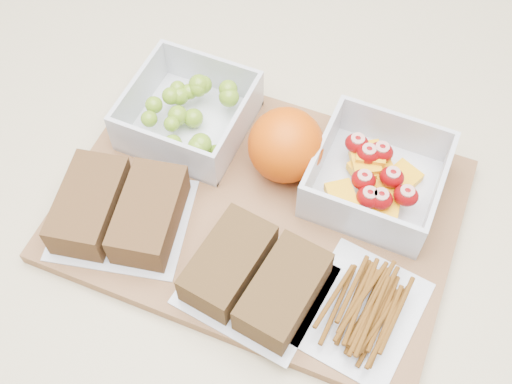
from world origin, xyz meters
TOP-DOWN VIEW (x-y plane):
  - counter at (0.00, 0.00)m, footprint 1.20×0.90m
  - cutting_board at (0.02, -0.01)m, footprint 0.43×0.31m
  - grape_container at (-0.10, 0.06)m, footprint 0.13×0.13m
  - fruit_container at (0.13, 0.06)m, footprint 0.13×0.13m
  - orange at (0.03, 0.04)m, footprint 0.08×0.08m
  - sandwich_bag_left at (-0.11, -0.09)m, footprint 0.17×0.15m
  - sandwich_bag_center at (0.05, -0.10)m, footprint 0.15×0.13m
  - pretzel_bag at (0.16, -0.09)m, footprint 0.12×0.14m

SIDE VIEW (x-z plane):
  - counter at x=0.00m, z-range 0.00..0.90m
  - cutting_board at x=0.02m, z-range 0.90..0.92m
  - pretzel_bag at x=0.16m, z-range 0.92..0.94m
  - sandwich_bag_center at x=0.05m, z-range 0.92..0.96m
  - sandwich_bag_left at x=-0.11m, z-range 0.92..0.96m
  - fruit_container at x=0.13m, z-range 0.91..0.97m
  - grape_container at x=-0.10m, z-range 0.91..0.97m
  - orange at x=0.03m, z-range 0.92..1.00m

